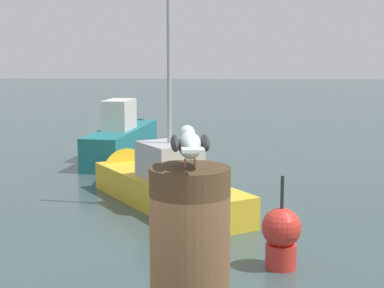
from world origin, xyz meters
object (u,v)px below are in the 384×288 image
at_px(seagull, 188,144).
at_px(channel_buoy, 281,235).
at_px(boat_yellow, 152,181).
at_px(boat_teal, 125,138).

height_order(seagull, channel_buoy, seagull).
xyz_separation_m(boat_yellow, boat_teal, (-1.36, 4.81, 0.16)).
xyz_separation_m(seagull, boat_teal, (-2.69, 14.55, -2.14)).
distance_m(boat_yellow, channel_buoy, 4.44).
relative_size(seagull, boat_teal, 0.08).
bearing_deg(channel_buoy, boat_teal, 112.81).
bearing_deg(boat_teal, boat_yellow, -74.27).
bearing_deg(channel_buoy, boat_yellow, 120.77).
height_order(seagull, boat_teal, seagull).
height_order(boat_yellow, boat_teal, boat_yellow).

